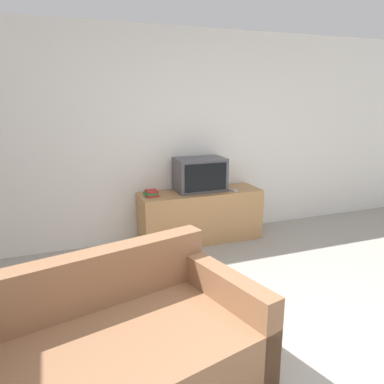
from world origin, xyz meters
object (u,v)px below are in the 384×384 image
(book_stack, at_px, (151,193))
(remote_on_stand, at_px, (232,190))
(tv_stand, at_px, (201,216))
(couch, at_px, (111,360))
(television, at_px, (200,174))

(book_stack, height_order, remote_on_stand, book_stack)
(tv_stand, height_order, book_stack, book_stack)
(couch, bearing_deg, remote_on_stand, 34.78)
(television, xyz_separation_m, couch, (-1.50, -2.29, -0.57))
(television, relative_size, remote_on_stand, 3.91)
(book_stack, relative_size, remote_on_stand, 1.20)
(book_stack, distance_m, remote_on_stand, 1.02)
(couch, distance_m, book_stack, 2.43)
(couch, xyz_separation_m, book_stack, (0.86, 2.24, 0.39))
(television, bearing_deg, remote_on_stand, -24.01)
(tv_stand, xyz_separation_m, book_stack, (-0.63, 0.00, 0.35))
(tv_stand, distance_m, book_stack, 0.73)
(tv_stand, height_order, television, television)
(book_stack, bearing_deg, remote_on_stand, -6.70)
(television, distance_m, book_stack, 0.67)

